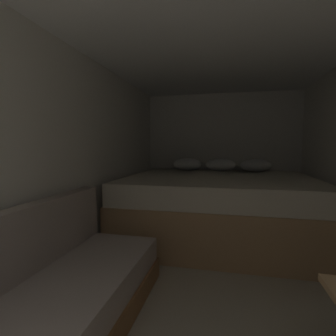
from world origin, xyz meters
TOP-DOWN VIEW (x-y plane):
  - ground_plane at (0.00, 1.97)m, footprint 6.76×6.76m
  - wall_back at (0.00, 4.38)m, footprint 2.62×0.05m
  - wall_left at (-1.29, 1.97)m, footprint 0.05×4.76m
  - ceiling_slab at (0.00, 1.97)m, footprint 2.62×4.76m
  - bed at (0.00, 3.32)m, footprint 2.40×2.00m
  - sofa_left at (-0.92, 1.07)m, footprint 0.74×2.07m

SIDE VIEW (x-z plane):
  - ground_plane at x=0.00m, z-range 0.00..0.00m
  - sofa_left at x=-0.92m, z-range -0.16..0.66m
  - bed at x=0.00m, z-range -0.09..0.92m
  - wall_back at x=0.00m, z-range 0.00..2.10m
  - wall_left at x=-1.29m, z-range 0.00..2.10m
  - ceiling_slab at x=0.00m, z-range 2.10..2.15m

